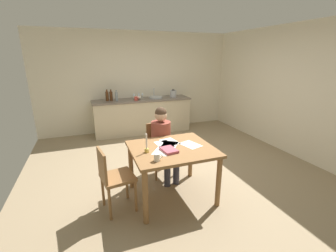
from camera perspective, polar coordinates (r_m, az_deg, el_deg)
ground_plane at (r=4.27m, az=1.30°, el=-10.66°), size 5.20×5.20×0.04m
wall_back at (r=6.30m, az=-7.47°, el=10.89°), size 5.20×0.12×2.60m
wall_right at (r=5.36m, az=28.52°, el=7.90°), size 0.12×5.20×2.60m
kitchen_counter at (r=6.11m, az=-6.40°, el=2.63°), size 2.54×0.64×0.90m
dining_table at (r=3.19m, az=0.99°, el=-7.31°), size 1.13×0.98×0.76m
chair_at_table at (r=3.90m, az=-2.22°, el=-5.02°), size 0.45×0.45×0.88m
person_seated at (r=3.71m, az=-1.31°, el=-3.23°), size 0.37×0.62×1.19m
chair_side_empty at (r=3.06m, az=-13.64°, el=-12.24°), size 0.46×0.46×0.88m
coffee_mug at (r=2.76m, az=-2.75°, el=-7.82°), size 0.11×0.07×0.09m
candlestick at (r=2.99m, az=-5.38°, el=-5.32°), size 0.06×0.06×0.26m
book_magazine at (r=3.03m, az=0.25°, el=-6.05°), size 0.21×0.26×0.03m
paper_letter at (r=3.36m, az=0.49°, el=-3.97°), size 0.27×0.33×0.00m
paper_bill at (r=3.24m, az=0.35°, el=-4.75°), size 0.34×0.36×0.00m
paper_envelope at (r=3.27m, az=5.67°, el=-4.67°), size 0.29×0.35×0.00m
paper_receipt at (r=3.27m, az=-0.97°, el=-4.60°), size 0.23×0.31×0.00m
paper_notice at (r=3.04m, az=-1.43°, el=-6.32°), size 0.35×0.36×0.00m
sink_unit at (r=6.11m, az=-3.11°, el=7.23°), size 0.36×0.36×0.24m
bottle_oil at (r=5.90m, az=-15.05°, el=7.29°), size 0.08×0.08×0.29m
bottle_vinegar at (r=5.91m, az=-14.11°, el=7.36°), size 0.08×0.08×0.28m
bottle_wine_red at (r=5.83m, az=-12.80°, el=7.26°), size 0.07×0.07×0.27m
mixing_bowl at (r=5.97m, az=-7.72°, el=7.13°), size 0.22×0.22×0.10m
stovetop_kettle at (r=6.26m, az=1.31°, el=8.19°), size 0.18×0.18×0.22m
wine_glass_near_sink at (r=6.15m, az=-6.46°, el=8.03°), size 0.07×0.07×0.15m
wine_glass_by_kettle at (r=6.13m, az=-7.33°, el=7.96°), size 0.07×0.07×0.15m
wine_glass_back_left at (r=6.10m, az=-8.56°, el=7.87°), size 0.07×0.07×0.15m
teacup_on_counter at (r=5.82m, az=-8.03°, el=6.87°), size 0.12×0.08×0.10m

